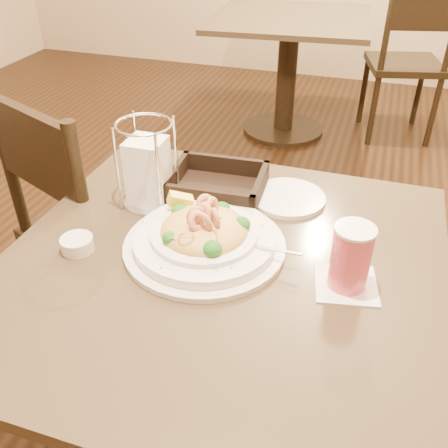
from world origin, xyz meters
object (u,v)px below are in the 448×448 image
(background_table, at_px, (288,56))
(bread_basket, at_px, (217,187))
(dining_chair_far, at_px, (408,59))
(drink_glass, at_px, (351,258))
(side_plate, at_px, (288,198))
(main_table, at_px, (221,337))
(dining_chair_near, at_px, (94,225))
(pasta_bowl, at_px, (204,236))
(napkin_caddy, at_px, (148,170))
(butter_ramekin, at_px, (77,244))

(background_table, relative_size, bread_basket, 4.07)
(dining_chair_far, xyz_separation_m, drink_glass, (-0.12, -2.42, 0.29))
(side_plate, bearing_deg, background_table, 101.39)
(main_table, distance_m, side_plate, 0.37)
(dining_chair_near, bearing_deg, dining_chair_far, -89.67)
(main_table, relative_size, side_plate, 4.90)
(bread_basket, xyz_separation_m, side_plate, (0.17, 0.03, -0.02))
(dining_chair_far, relative_size, pasta_bowl, 2.42)
(dining_chair_near, relative_size, pasta_bowl, 2.42)
(main_table, xyz_separation_m, drink_glass, (0.25, 0.01, 0.29))
(dining_chair_near, bearing_deg, napkin_caddy, 175.29)
(background_table, relative_size, dining_chair_near, 1.04)
(pasta_bowl, height_order, napkin_caddy, napkin_caddy)
(dining_chair_near, bearing_deg, butter_ramekin, 143.21)
(dining_chair_far, bearing_deg, drink_glass, 73.42)
(dining_chair_far, distance_m, side_plate, 2.18)
(dining_chair_near, bearing_deg, side_plate, -160.19)
(dining_chair_far, bearing_deg, pasta_bowl, 66.28)
(dining_chair_far, bearing_deg, napkin_caddy, 61.22)
(dining_chair_far, xyz_separation_m, butter_ramekin, (-0.67, -2.49, 0.24))
(drink_glass, bearing_deg, butter_ramekin, -173.58)
(dining_chair_near, distance_m, butter_ramekin, 0.49)
(dining_chair_far, height_order, napkin_caddy, napkin_caddy)
(napkin_caddy, distance_m, side_plate, 0.35)
(butter_ramekin, bearing_deg, napkin_caddy, 73.10)
(main_table, bearing_deg, dining_chair_far, 81.29)
(pasta_bowl, height_order, drink_glass, drink_glass)
(background_table, bearing_deg, dining_chair_far, 11.63)
(napkin_caddy, relative_size, side_plate, 1.14)
(dining_chair_near, distance_m, drink_glass, 0.88)
(main_table, bearing_deg, drink_glass, 1.24)
(background_table, bearing_deg, pasta_bowl, -83.04)
(drink_glass, bearing_deg, dining_chair_near, 158.19)
(dining_chair_near, xyz_separation_m, side_plate, (0.60, -0.03, 0.23))
(dining_chair_near, bearing_deg, background_table, -72.49)
(main_table, distance_m, background_table, 2.31)
(side_plate, bearing_deg, main_table, -106.29)
(background_table, xyz_separation_m, butter_ramekin, (0.02, -2.34, 0.24))
(main_table, height_order, dining_chair_near, dining_chair_near)
(dining_chair_near, distance_m, pasta_bowl, 0.61)
(dining_chair_far, distance_m, bread_basket, 2.24)
(main_table, relative_size, dining_chair_far, 0.97)
(dining_chair_near, height_order, bread_basket, dining_chair_near)
(bread_basket, xyz_separation_m, napkin_caddy, (-0.14, -0.08, 0.07))
(drink_glass, distance_m, side_plate, 0.33)
(bread_basket, height_order, napkin_caddy, napkin_caddy)
(dining_chair_near, distance_m, side_plate, 0.64)
(dining_chair_near, height_order, dining_chair_far, same)
(bread_basket, height_order, butter_ramekin, bread_basket)
(side_plate, bearing_deg, napkin_caddy, -160.07)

